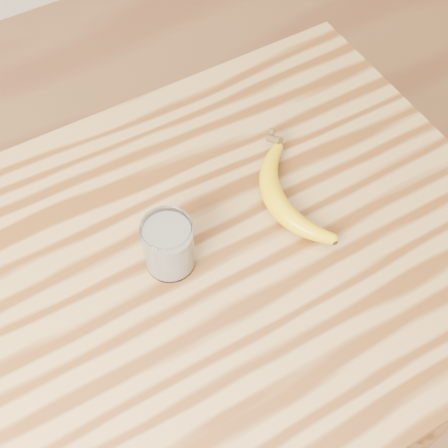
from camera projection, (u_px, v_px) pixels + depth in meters
room at (133, 72)px, 0.64m from camera, size 4.04×4.04×2.70m
table at (172, 316)px, 1.12m from camera, size 1.20×0.80×0.90m
smoothie_glass at (169, 246)px, 0.99m from camera, size 0.08×0.08×0.10m
banana at (275, 201)px, 1.08m from camera, size 0.16×0.33×0.04m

